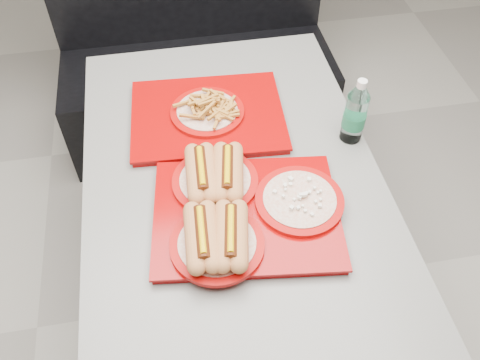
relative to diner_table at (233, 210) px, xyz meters
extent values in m
plane|color=#9C988C|center=(0.00, 0.00, -0.58)|extent=(6.00, 6.00, 0.00)
cylinder|color=black|center=(0.00, 0.00, -0.56)|extent=(0.52, 0.52, 0.05)
cylinder|color=black|center=(0.00, 0.00, -0.20)|extent=(0.11, 0.11, 0.66)
cube|color=black|center=(0.00, 0.00, 0.12)|extent=(0.92, 1.42, 0.01)
cube|color=slate|center=(0.00, 0.00, 0.15)|extent=(0.90, 1.40, 0.04)
cube|color=black|center=(0.00, 1.02, -0.36)|extent=(1.30, 0.55, 0.45)
cube|color=#910304|center=(0.01, -0.16, 0.18)|extent=(0.55, 0.46, 0.02)
cube|color=#910304|center=(0.01, -0.16, 0.19)|extent=(0.57, 0.47, 0.01)
cylinder|color=#9C0705|center=(-0.09, -0.26, 0.20)|extent=(0.25, 0.25, 0.01)
cylinder|color=beige|center=(-0.09, -0.26, 0.21)|extent=(0.21, 0.21, 0.01)
cylinder|color=#9C0705|center=(-0.06, -0.04, 0.20)|extent=(0.25, 0.25, 0.01)
cylinder|color=beige|center=(-0.06, -0.04, 0.21)|extent=(0.21, 0.21, 0.01)
cylinder|color=#9C0705|center=(0.17, -0.15, 0.20)|extent=(0.25, 0.25, 0.01)
cylinder|color=beige|center=(0.17, -0.15, 0.21)|extent=(0.21, 0.21, 0.01)
cube|color=#910304|center=(-0.04, 0.27, 0.18)|extent=(0.52, 0.41, 0.02)
cube|color=#910304|center=(-0.04, 0.27, 0.19)|extent=(0.53, 0.43, 0.01)
cylinder|color=#9C0705|center=(-0.04, 0.27, 0.20)|extent=(0.25, 0.25, 0.01)
cylinder|color=beige|center=(-0.04, 0.27, 0.21)|extent=(0.20, 0.20, 0.01)
cylinder|color=silver|center=(0.41, 0.10, 0.25)|extent=(0.07, 0.07, 0.17)
cylinder|color=#1C7247|center=(0.41, 0.10, 0.24)|extent=(0.07, 0.07, 0.05)
cone|color=silver|center=(0.41, 0.10, 0.35)|extent=(0.07, 0.07, 0.04)
cylinder|color=silver|center=(0.41, 0.10, 0.38)|extent=(0.03, 0.03, 0.02)
camera|label=1|loc=(-0.16, -1.00, 1.33)|focal=38.00mm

